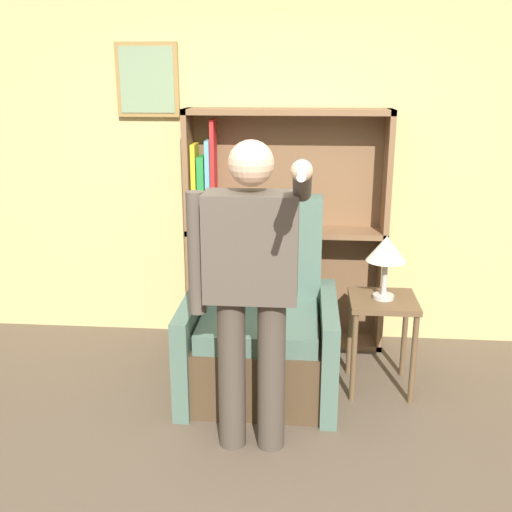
% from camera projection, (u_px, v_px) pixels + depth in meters
% --- Properties ---
extents(ground_plane, '(14.00, 14.00, 0.00)m').
position_uv_depth(ground_plane, '(238.00, 501.00, 2.90)').
color(ground_plane, brown).
extents(wall_back, '(8.00, 0.11, 2.80)m').
position_uv_depth(wall_back, '(267.00, 156.00, 4.43)').
color(wall_back, tan).
rests_on(wall_back, ground_plane).
extents(bookcase, '(1.46, 0.28, 1.76)m').
position_uv_depth(bookcase, '(267.00, 234.00, 4.44)').
color(bookcase, brown).
rests_on(bookcase, ground_plane).
extents(armchair, '(0.97, 0.89, 1.22)m').
position_uv_depth(armchair, '(261.00, 333.00, 3.89)').
color(armchair, '#4C3823').
rests_on(armchair, ground_plane).
extents(person_standing, '(0.62, 0.78, 1.68)m').
position_uv_depth(person_standing, '(251.00, 279.00, 3.06)').
color(person_standing, '#473D33').
rests_on(person_standing, ground_plane).
extents(side_table, '(0.42, 0.42, 0.62)m').
position_uv_depth(side_table, '(382.00, 316.00, 3.82)').
color(side_table, brown).
rests_on(side_table, ground_plane).
extents(table_lamp, '(0.25, 0.25, 0.41)m').
position_uv_depth(table_lamp, '(386.00, 251.00, 3.69)').
color(table_lamp, '#B7B2A8').
rests_on(table_lamp, side_table).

